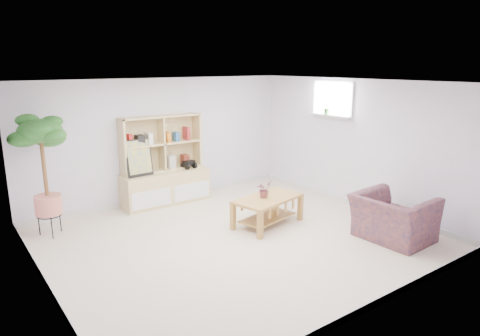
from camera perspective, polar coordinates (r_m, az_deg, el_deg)
floor at (r=6.77m, az=-0.51°, el=-9.40°), size 5.50×5.00×0.01m
ceiling at (r=6.23m, az=-0.56°, el=11.35°), size 5.50×5.00×0.01m
walls at (r=6.39m, az=-0.53°, el=0.54°), size 5.51×5.01×2.40m
baseboard at (r=6.75m, az=-0.51°, el=-9.01°), size 5.50×5.00×0.10m
window at (r=8.53m, az=12.30°, el=9.00°), size 0.10×0.98×0.68m
window_sill at (r=8.52m, az=11.91°, el=6.84°), size 0.14×1.00×0.04m
storage_unit at (r=8.32m, az=-10.02°, el=0.99°), size 1.71×0.58×1.71m
poster at (r=8.04m, az=-13.32°, el=1.32°), size 0.50×0.14×0.69m
toy_truck at (r=8.51m, az=-6.86°, el=0.53°), size 0.36×0.27×0.18m
coffee_table at (r=7.25m, az=3.70°, el=-5.75°), size 1.30×0.89×0.49m
table_plant at (r=7.14m, az=3.21°, el=-2.84°), size 0.30×0.28×0.28m
floor_tree at (r=7.25m, az=-24.55°, el=-1.04°), size 0.94×0.94×1.93m
armchair at (r=7.00m, az=19.77°, el=-5.88°), size 0.99×1.12×0.81m
sill_plant at (r=8.56m, az=11.53°, el=7.85°), size 0.14×0.11×0.24m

